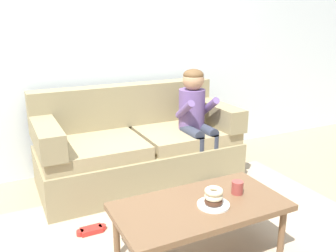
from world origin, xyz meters
The scene contains 12 objects.
ground centered at (0.00, 0.00, 0.00)m, with size 10.00×10.00×0.00m, color #9E896B.
wall_back centered at (0.00, 1.40, 1.40)m, with size 8.00×0.10×2.80m, color silver.
area_rug centered at (0.00, -0.25, 0.01)m, with size 2.87×1.87×0.01m, color tan.
couch centered at (0.06, 0.85, 0.34)m, with size 1.91×0.90×0.92m.
coffee_table centered at (-0.02, -0.49, 0.36)m, with size 1.13×0.58×0.40m.
person_child centered at (0.60, 0.64, 0.67)m, with size 0.34×0.58×1.10m.
plate centered at (0.04, -0.55, 0.41)m, with size 0.21×0.21×0.01m, color white.
donut centered at (0.04, -0.55, 0.44)m, with size 0.12×0.12×0.04m, color #422619.
donut_second centered at (0.04, -0.55, 0.47)m, with size 0.12×0.12×0.04m, color beige.
donut_third centered at (0.04, -0.55, 0.51)m, with size 0.12×0.12×0.04m, color beige.
mug centered at (0.28, -0.48, 0.45)m, with size 0.08×0.08×0.09m, color #993D38.
toy_controller centered at (-0.61, 0.10, 0.03)m, with size 0.23×0.09×0.05m.
Camera 1 is at (-1.12, -2.25, 1.55)m, focal length 37.94 mm.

